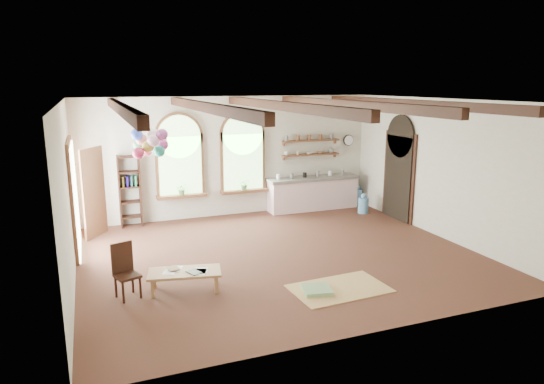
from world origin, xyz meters
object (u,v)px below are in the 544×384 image
kitchen_counter (313,193)px  balloon_cluster (150,143)px  coffee_table (185,273)px  side_chair (127,282)px

kitchen_counter → balloon_cluster: (-4.70, -2.07, 1.87)m
kitchen_counter → coffee_table: bearing=-136.6°
coffee_table → balloon_cluster: size_ratio=1.16×
kitchen_counter → balloon_cluster: bearing=-156.2°
coffee_table → balloon_cluster: bearing=95.2°
kitchen_counter → coffee_table: kitchen_counter is taller
kitchen_counter → balloon_cluster: 5.47m
kitchen_counter → side_chair: size_ratio=2.86×
coffee_table → side_chair: (-0.96, 0.07, -0.04)m
side_chair → balloon_cluster: 3.07m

